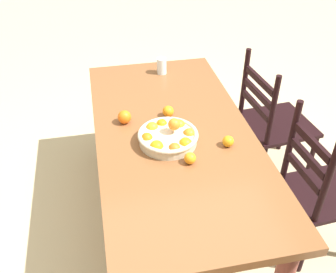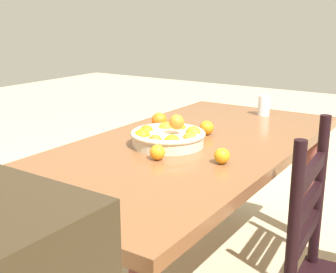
{
  "view_description": "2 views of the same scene",
  "coord_description": "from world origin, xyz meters",
  "px_view_note": "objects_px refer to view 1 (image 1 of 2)",
  "views": [
    {
      "loc": [
        1.71,
        -0.38,
        1.99
      ],
      "look_at": [
        0.09,
        -0.05,
        0.77
      ],
      "focal_mm": 41.43,
      "sensor_mm": 36.0,
      "label": 1
    },
    {
      "loc": [
        1.64,
        0.97,
        1.28
      ],
      "look_at": [
        0.09,
        -0.05,
        0.77
      ],
      "focal_mm": 47.82,
      "sensor_mm": 36.0,
      "label": 2
    }
  ],
  "objects_px": {
    "orange_loose_3": "(168,111)",
    "dining_table": "(174,147)",
    "drinking_glass": "(162,66)",
    "chair_near_window": "(272,122)",
    "orange_loose_1": "(228,141)",
    "orange_loose_0": "(190,158)",
    "orange_loose_2": "(124,117)",
    "chair_by_cabinet": "(317,192)",
    "fruit_bowl": "(168,137)"
  },
  "relations": [
    {
      "from": "orange_loose_3",
      "to": "dining_table",
      "type": "bearing_deg",
      "value": 0.79
    },
    {
      "from": "drinking_glass",
      "to": "chair_near_window",
      "type": "bearing_deg",
      "value": 64.49
    },
    {
      "from": "orange_loose_1",
      "to": "chair_near_window",
      "type": "bearing_deg",
      "value": 135.24
    },
    {
      "from": "orange_loose_0",
      "to": "orange_loose_3",
      "type": "bearing_deg",
      "value": -176.9
    },
    {
      "from": "orange_loose_0",
      "to": "orange_loose_2",
      "type": "xyz_separation_m",
      "value": [
        -0.42,
        -0.28,
        0.01
      ]
    },
    {
      "from": "orange_loose_0",
      "to": "orange_loose_1",
      "type": "height_order",
      "value": "same"
    },
    {
      "from": "dining_table",
      "to": "chair_by_cabinet",
      "type": "relative_size",
      "value": 1.86
    },
    {
      "from": "orange_loose_0",
      "to": "drinking_glass",
      "type": "relative_size",
      "value": 0.54
    },
    {
      "from": "orange_loose_0",
      "to": "orange_loose_3",
      "type": "height_order",
      "value": "orange_loose_3"
    },
    {
      "from": "dining_table",
      "to": "chair_near_window",
      "type": "distance_m",
      "value": 0.89
    },
    {
      "from": "dining_table",
      "to": "fruit_bowl",
      "type": "bearing_deg",
      "value": -29.93
    },
    {
      "from": "chair_by_cabinet",
      "to": "orange_loose_3",
      "type": "distance_m",
      "value": 0.96
    },
    {
      "from": "fruit_bowl",
      "to": "orange_loose_2",
      "type": "distance_m",
      "value": 0.31
    },
    {
      "from": "orange_loose_1",
      "to": "orange_loose_3",
      "type": "bearing_deg",
      "value": -143.48
    },
    {
      "from": "chair_by_cabinet",
      "to": "fruit_bowl",
      "type": "height_order",
      "value": "chair_by_cabinet"
    },
    {
      "from": "chair_near_window",
      "to": "drinking_glass",
      "type": "bearing_deg",
      "value": 59.29
    },
    {
      "from": "orange_loose_0",
      "to": "drinking_glass",
      "type": "xyz_separation_m",
      "value": [
        -0.99,
        0.04,
        0.03
      ]
    },
    {
      "from": "orange_loose_0",
      "to": "orange_loose_1",
      "type": "xyz_separation_m",
      "value": [
        -0.1,
        0.23,
        0.0
      ]
    },
    {
      "from": "dining_table",
      "to": "orange_loose_0",
      "type": "xyz_separation_m",
      "value": [
        0.28,
        0.02,
        0.14
      ]
    },
    {
      "from": "orange_loose_0",
      "to": "orange_loose_2",
      "type": "height_order",
      "value": "orange_loose_2"
    },
    {
      "from": "chair_near_window",
      "to": "orange_loose_1",
      "type": "height_order",
      "value": "chair_near_window"
    },
    {
      "from": "orange_loose_1",
      "to": "orange_loose_2",
      "type": "bearing_deg",
      "value": -122.63
    },
    {
      "from": "dining_table",
      "to": "chair_by_cabinet",
      "type": "xyz_separation_m",
      "value": [
        0.34,
        0.75,
        -0.18
      ]
    },
    {
      "from": "orange_loose_2",
      "to": "drinking_glass",
      "type": "distance_m",
      "value": 0.65
    },
    {
      "from": "chair_near_window",
      "to": "fruit_bowl",
      "type": "bearing_deg",
      "value": 113.01
    },
    {
      "from": "orange_loose_0",
      "to": "dining_table",
      "type": "bearing_deg",
      "value": -175.55
    },
    {
      "from": "chair_by_cabinet",
      "to": "orange_loose_3",
      "type": "height_order",
      "value": "chair_by_cabinet"
    },
    {
      "from": "chair_near_window",
      "to": "dining_table",
      "type": "bearing_deg",
      "value": 109.44
    },
    {
      "from": "chair_by_cabinet",
      "to": "orange_loose_3",
      "type": "xyz_separation_m",
      "value": [
        -0.51,
        -0.76,
        0.32
      ]
    },
    {
      "from": "orange_loose_2",
      "to": "orange_loose_0",
      "type": "bearing_deg",
      "value": 33.54
    },
    {
      "from": "orange_loose_2",
      "to": "dining_table",
      "type": "bearing_deg",
      "value": 60.56
    },
    {
      "from": "chair_near_window",
      "to": "orange_loose_2",
      "type": "height_order",
      "value": "chair_near_window"
    },
    {
      "from": "fruit_bowl",
      "to": "orange_loose_1",
      "type": "height_order",
      "value": "fruit_bowl"
    },
    {
      "from": "orange_loose_1",
      "to": "orange_loose_2",
      "type": "relative_size",
      "value": 0.78
    },
    {
      "from": "orange_loose_3",
      "to": "drinking_glass",
      "type": "xyz_separation_m",
      "value": [
        -0.55,
        0.07,
        0.02
      ]
    },
    {
      "from": "chair_near_window",
      "to": "orange_loose_3",
      "type": "height_order",
      "value": "chair_near_window"
    },
    {
      "from": "dining_table",
      "to": "orange_loose_1",
      "type": "distance_m",
      "value": 0.34
    },
    {
      "from": "orange_loose_1",
      "to": "orange_loose_0",
      "type": "bearing_deg",
      "value": -67.58
    },
    {
      "from": "orange_loose_1",
      "to": "orange_loose_3",
      "type": "relative_size",
      "value": 0.91
    },
    {
      "from": "orange_loose_3",
      "to": "fruit_bowl",
      "type": "bearing_deg",
      "value": -11.03
    },
    {
      "from": "orange_loose_1",
      "to": "fruit_bowl",
      "type": "bearing_deg",
      "value": -106.84
    },
    {
      "from": "chair_by_cabinet",
      "to": "dining_table",
      "type": "bearing_deg",
      "value": 61.55
    },
    {
      "from": "chair_near_window",
      "to": "fruit_bowl",
      "type": "distance_m",
      "value": 1.01
    },
    {
      "from": "dining_table",
      "to": "orange_loose_3",
      "type": "height_order",
      "value": "orange_loose_3"
    },
    {
      "from": "orange_loose_3",
      "to": "drinking_glass",
      "type": "relative_size",
      "value": 0.6
    },
    {
      "from": "dining_table",
      "to": "fruit_bowl",
      "type": "distance_m",
      "value": 0.18
    },
    {
      "from": "chair_near_window",
      "to": "drinking_glass",
      "type": "relative_size",
      "value": 8.29
    },
    {
      "from": "drinking_glass",
      "to": "orange_loose_2",
      "type": "bearing_deg",
      "value": -29.89
    },
    {
      "from": "fruit_bowl",
      "to": "orange_loose_1",
      "type": "bearing_deg",
      "value": 73.16
    },
    {
      "from": "fruit_bowl",
      "to": "orange_loose_0",
      "type": "distance_m",
      "value": 0.2
    }
  ]
}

